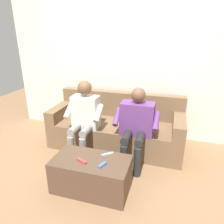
% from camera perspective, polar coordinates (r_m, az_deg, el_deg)
% --- Properties ---
extents(ground_plane, '(8.00, 8.00, 0.00)m').
position_cam_1_polar(ground_plane, '(2.96, -2.66, -15.43)').
color(ground_plane, '#846042').
extents(back_wall, '(4.22, 0.06, 2.62)m').
position_cam_1_polar(back_wall, '(3.62, 3.73, 13.88)').
color(back_wall, beige).
rests_on(back_wall, ground).
extents(couch, '(2.09, 0.80, 0.83)m').
position_cam_1_polar(couch, '(3.41, 1.27, -4.52)').
color(couch, brown).
rests_on(couch, ground).
extents(coffee_table, '(0.89, 0.48, 0.40)m').
position_cam_1_polar(coffee_table, '(2.56, -5.65, -16.62)').
color(coffee_table, '#4C3828').
rests_on(coffee_table, ground).
extents(person_left_seated, '(0.61, 0.56, 1.08)m').
position_cam_1_polar(person_left_seated, '(2.85, 6.68, -2.96)').
color(person_left_seated, '#5B3370').
rests_on(person_left_seated, ground).
extents(person_right_seated, '(0.54, 0.52, 1.12)m').
position_cam_1_polar(person_right_seated, '(3.05, -7.66, -0.95)').
color(person_right_seated, beige).
rests_on(person_right_seated, ground).
extents(remote_red, '(0.14, 0.08, 0.02)m').
position_cam_1_polar(remote_red, '(2.42, -8.29, -13.13)').
color(remote_red, '#B73333').
rests_on(remote_red, coffee_table).
extents(remote_blue, '(0.07, 0.12, 0.02)m').
position_cam_1_polar(remote_blue, '(2.34, -2.63, -14.25)').
color(remote_blue, '#3860B7').
rests_on(remote_blue, coffee_table).
extents(remote_gray, '(0.13, 0.12, 0.02)m').
position_cam_1_polar(remote_gray, '(2.50, -1.28, -11.56)').
color(remote_gray, gray).
rests_on(remote_gray, coffee_table).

